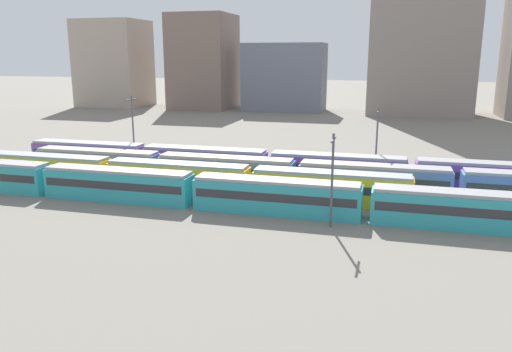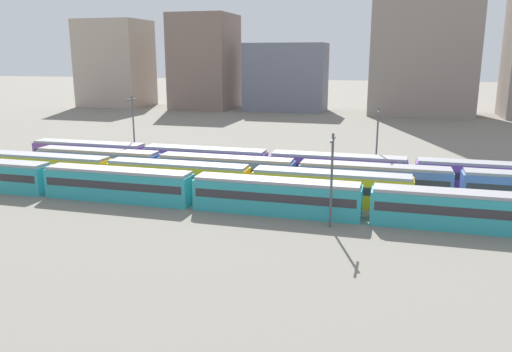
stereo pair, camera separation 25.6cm
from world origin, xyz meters
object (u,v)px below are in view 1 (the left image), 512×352
(train_track_1, at_px, (178,177))
(catenary_pole_3, at_px, (377,140))
(train_track_0, at_px, (194,190))
(catenary_pole_2, at_px, (332,176))
(train_track_2, at_px, (457,185))
(catenary_pole_1, at_px, (133,127))
(train_track_3, at_px, (269,164))

(train_track_1, height_order, catenary_pole_3, catenary_pole_3)
(train_track_0, xyz_separation_m, catenary_pole_2, (15.65, -2.98, 3.31))
(train_track_2, xyz_separation_m, catenary_pole_2, (-12.91, -13.38, 3.31))
(train_track_2, height_order, catenary_pole_3, catenary_pole_3)
(train_track_0, distance_m, catenary_pole_1, 25.77)
(train_track_3, distance_m, catenary_pole_2, 21.81)
(train_track_3, height_order, catenary_pole_3, catenary_pole_3)
(train_track_1, bearing_deg, train_track_3, 49.16)
(catenary_pole_3, bearing_deg, train_track_3, -168.94)
(catenary_pole_1, bearing_deg, catenary_pole_3, -0.25)
(catenary_pole_2, xyz_separation_m, catenary_pole_3, (3.33, 21.36, 0.29))
(catenary_pole_1, bearing_deg, train_track_2, -10.04)
(train_track_1, distance_m, train_track_2, 33.24)
(train_track_1, relative_size, catenary_pole_3, 5.62)
(train_track_2, height_order, catenary_pole_2, catenary_pole_2)
(catenary_pole_2, bearing_deg, catenary_pole_3, 81.14)
(train_track_3, bearing_deg, catenary_pole_2, -59.52)
(train_track_1, bearing_deg, catenary_pole_2, -22.31)
(train_track_0, bearing_deg, train_track_1, 129.40)
(train_track_0, height_order, train_track_1, same)
(catenary_pole_1, height_order, catenary_pole_3, catenary_pole_1)
(catenary_pole_1, xyz_separation_m, catenary_pole_3, (36.44, -0.16, -0.36))
(train_track_3, bearing_deg, train_track_2, -12.30)
(train_track_2, xyz_separation_m, catenary_pole_3, (-9.58, 7.99, 3.60))
(train_track_0, height_order, train_track_3, same)
(train_track_0, xyz_separation_m, train_track_1, (-4.27, 5.20, -0.00))
(catenary_pole_3, bearing_deg, train_track_1, -150.44)
(catenary_pole_3, bearing_deg, catenary_pole_1, 179.75)
(train_track_1, xyz_separation_m, train_track_3, (8.99, 10.40, 0.00))
(train_track_1, height_order, catenary_pole_2, catenary_pole_2)
(train_track_1, xyz_separation_m, catenary_pole_3, (23.25, 13.19, 3.60))
(train_track_2, bearing_deg, catenary_pole_2, -133.98)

